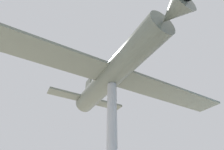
# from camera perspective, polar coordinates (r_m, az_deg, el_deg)

# --- Properties ---
(support_pylon_central) EXTENTS (0.62, 0.62, 7.96)m
(support_pylon_central) POSITION_cam_1_polar(r_m,az_deg,el_deg) (10.36, -0.00, -22.14)
(support_pylon_central) COLOR #B7B7BC
(support_pylon_central) RESTS_ON ground_plane
(suspended_airplane) EXTENTS (20.96, 12.54, 3.13)m
(suspended_airplane) POSITION_cam_1_polar(r_m,az_deg,el_deg) (12.24, 0.51, 0.59)
(suspended_airplane) COLOR slate
(suspended_airplane) RESTS_ON support_pylon_central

